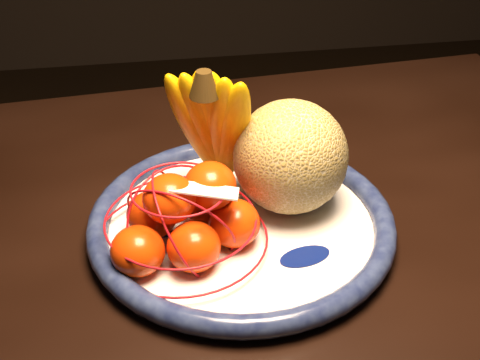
{
  "coord_description": "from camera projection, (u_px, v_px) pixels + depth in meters",
  "views": [
    {
      "loc": [
        0.17,
        -0.5,
        1.21
      ],
      "look_at": [
        0.27,
        0.12,
        0.78
      ],
      "focal_mm": 50.0,
      "sensor_mm": 36.0,
      "label": 1
    }
  ],
  "objects": [
    {
      "name": "cantaloupe",
      "position": [
        290.0,
        157.0,
        0.78
      ],
      "size": [
        0.14,
        0.14,
        0.14
      ],
      "primitive_type": "sphere",
      "color": "olive",
      "rests_on": "fruit_bowl"
    },
    {
      "name": "fruit_bowl",
      "position": [
        241.0,
        224.0,
        0.79
      ],
      "size": [
        0.36,
        0.36,
        0.03
      ],
      "rotation": [
        0.0,
        0.0,
        -0.36
      ],
      "color": "white",
      "rests_on": "dining_table"
    },
    {
      "name": "price_tag",
      "position": [
        204.0,
        190.0,
        0.7
      ],
      "size": [
        0.08,
        0.04,
        0.01
      ],
      "primitive_type": "cube",
      "rotation": [
        -0.14,
        0.1,
        -0.23
      ],
      "color": "white",
      "rests_on": "mandarin_bag"
    },
    {
      "name": "banana_bunch",
      "position": [
        215.0,
        124.0,
        0.79
      ],
      "size": [
        0.12,
        0.13,
        0.2
      ],
      "rotation": [
        0.0,
        0.0,
        -0.41
      ],
      "color": "yellow",
      "rests_on": "fruit_bowl"
    },
    {
      "name": "dining_table",
      "position": [
        112.0,
        311.0,
        0.8
      ],
      "size": [
        1.49,
        0.97,
        0.71
      ],
      "rotation": [
        0.0,
        0.0,
        0.08
      ],
      "color": "black",
      "rests_on": "ground"
    },
    {
      "name": "mandarin_bag",
      "position": [
        185.0,
        219.0,
        0.74
      ],
      "size": [
        0.22,
        0.22,
        0.12
      ],
      "rotation": [
        0.0,
        0.0,
        0.14
      ],
      "color": "#FF2F08",
      "rests_on": "fruit_bowl"
    }
  ]
}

